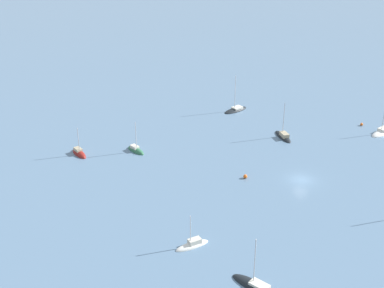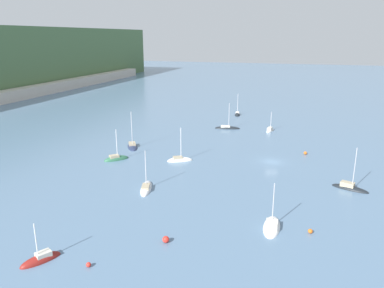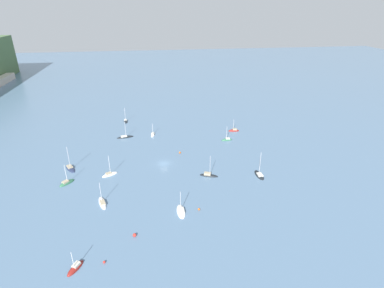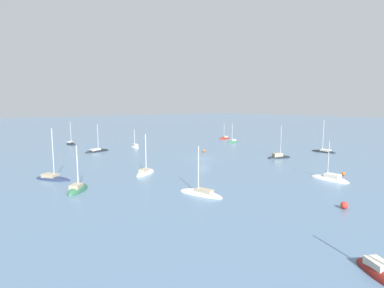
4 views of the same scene
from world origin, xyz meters
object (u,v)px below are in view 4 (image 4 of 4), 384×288
(sailboat_0, at_px, (71,144))
(sailboat_9, at_px, (145,173))
(sailboat_5, at_px, (78,190))
(sailboat_12, at_px, (324,152))
(sailboat_6, at_px, (201,194))
(sailboat_8, at_px, (279,157))
(sailboat_10, at_px, (225,139))
(sailboat_3, at_px, (381,275))
(sailboat_11, at_px, (135,147))
(mooring_buoy_3, at_px, (343,174))
(sailboat_7, at_px, (233,142))
(sailboat_2, at_px, (53,179))
(mooring_buoy_1, at_px, (344,205))
(sailboat_1, at_px, (97,151))
(sailboat_4, at_px, (329,179))
(mooring_buoy_2, at_px, (204,151))

(sailboat_0, relative_size, sailboat_9, 1.00)
(sailboat_5, distance_m, sailboat_12, 64.17)
(sailboat_6, bearing_deg, sailboat_8, -89.98)
(sailboat_10, bearing_deg, sailboat_3, 54.45)
(sailboat_11, distance_m, mooring_buoy_3, 57.36)
(sailboat_7, xyz_separation_m, sailboat_10, (9.47, -5.70, -0.00))
(sailboat_0, distance_m, sailboat_2, 48.04)
(mooring_buoy_3, bearing_deg, sailboat_2, 54.12)
(sailboat_3, bearing_deg, sailboat_6, -156.88)
(sailboat_5, height_order, sailboat_12, sailboat_12)
(sailboat_3, xyz_separation_m, sailboat_8, (34.46, -36.97, 0.07))
(sailboat_2, bearing_deg, sailboat_0, 128.54)
(sailboat_5, height_order, mooring_buoy_1, sailboat_5)
(sailboat_12, xyz_separation_m, mooring_buoy_3, (-15.79, 23.61, 0.22))
(sailboat_1, distance_m, sailboat_12, 61.44)
(sailboat_4, distance_m, sailboat_5, 40.61)
(sailboat_4, bearing_deg, mooring_buoy_3, -91.43)
(sailboat_10, bearing_deg, sailboat_12, 89.55)
(sailboat_4, relative_size, sailboat_5, 0.95)
(sailboat_3, distance_m, sailboat_10, 91.13)
(sailboat_9, height_order, sailboat_11, sailboat_9)
(sailboat_6, xyz_separation_m, mooring_buoy_2, (28.97, -26.12, 0.29))
(sailboat_4, bearing_deg, sailboat_6, 70.24)
(sailboat_2, relative_size, sailboat_9, 1.14)
(mooring_buoy_3, bearing_deg, sailboat_0, 18.05)
(mooring_buoy_3, bearing_deg, sailboat_7, -23.55)
(sailboat_2, xyz_separation_m, sailboat_12, (-14.13, -64.97, -0.03))
(sailboat_1, distance_m, mooring_buoy_3, 59.99)
(sailboat_12, bearing_deg, sailboat_10, -4.30)
(sailboat_9, distance_m, mooring_buoy_2, 28.60)
(mooring_buoy_2, bearing_deg, sailboat_0, 30.74)
(sailboat_1, bearing_deg, sailboat_7, -23.75)
(sailboat_1, relative_size, sailboat_4, 1.12)
(sailboat_7, relative_size, sailboat_9, 0.87)
(sailboat_3, distance_m, mooring_buoy_2, 60.21)
(sailboat_6, xyz_separation_m, sailboat_9, (16.19, -0.54, 0.01))
(sailboat_3, xyz_separation_m, sailboat_10, (71.72, -56.22, 0.01))
(sailboat_3, relative_size, mooring_buoy_1, 6.49)
(sailboat_4, distance_m, sailboat_10, 63.33)
(sailboat_7, distance_m, sailboat_11, 33.08)
(sailboat_1, height_order, sailboat_6, sailboat_1)
(mooring_buoy_3, bearing_deg, sailboat_10, -24.91)
(sailboat_0, relative_size, sailboat_4, 1.14)
(sailboat_5, relative_size, sailboat_6, 1.00)
(sailboat_0, bearing_deg, mooring_buoy_2, 21.16)
(sailboat_0, distance_m, mooring_buoy_2, 44.89)
(sailboat_2, bearing_deg, sailboat_6, 0.60)
(sailboat_2, relative_size, sailboat_8, 1.13)
(sailboat_2, bearing_deg, sailboat_7, 73.76)
(sailboat_3, bearing_deg, sailboat_5, -134.64)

